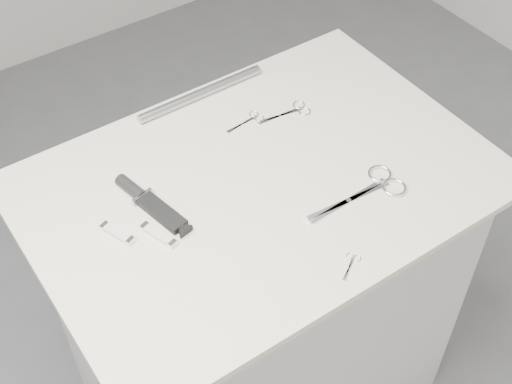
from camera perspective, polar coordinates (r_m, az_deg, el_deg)
plinth at (r=1.91m, az=0.31°, el=-8.90°), size 0.90×0.60×0.90m
display_board at (r=1.55m, az=0.38°, el=0.74°), size 1.00×0.70×0.02m
large_shears at (r=1.54m, az=9.38°, el=0.34°), size 0.23×0.10×0.01m
embroidery_scissors_a at (r=1.71m, az=2.95°, el=6.46°), size 0.13×0.06×0.00m
embroidery_scissors_b at (r=1.68m, az=-0.52°, el=5.76°), size 0.10×0.04×0.00m
tiny_scissors at (r=1.40m, az=7.60°, el=-5.68°), size 0.07×0.05×0.00m
sheathed_knife at (r=1.50m, az=-8.66°, el=-0.75°), size 0.07×0.20×0.03m
pocket_knife_a at (r=1.46m, az=-11.04°, el=-3.28°), size 0.04×0.08×0.01m
pocket_knife_b at (r=1.44m, az=-7.81°, el=-3.43°), size 0.04×0.09×0.01m
metal_rail at (r=1.75m, az=-4.43°, el=7.87°), size 0.34×0.03×0.02m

